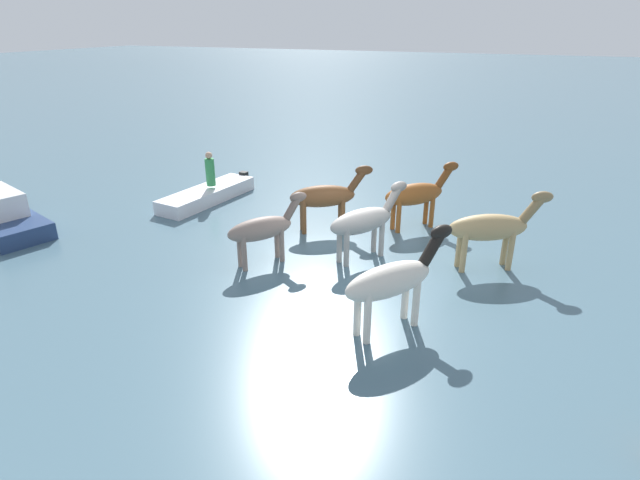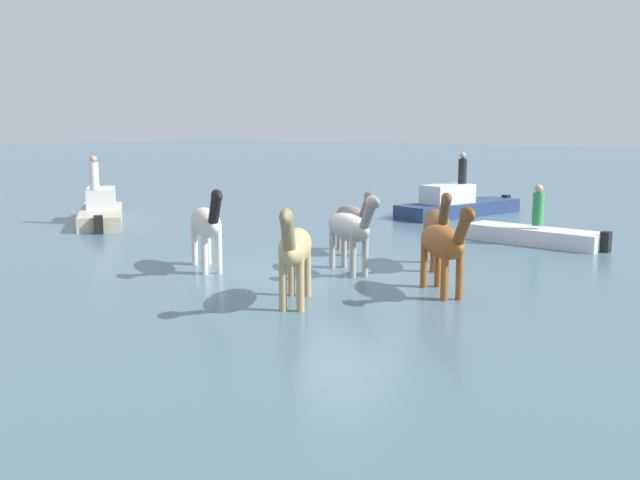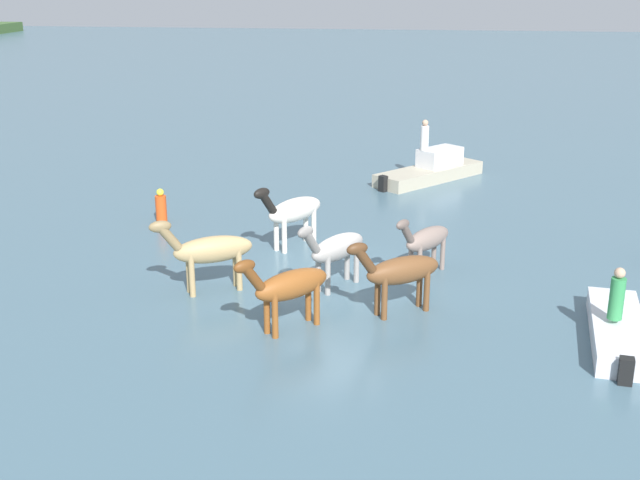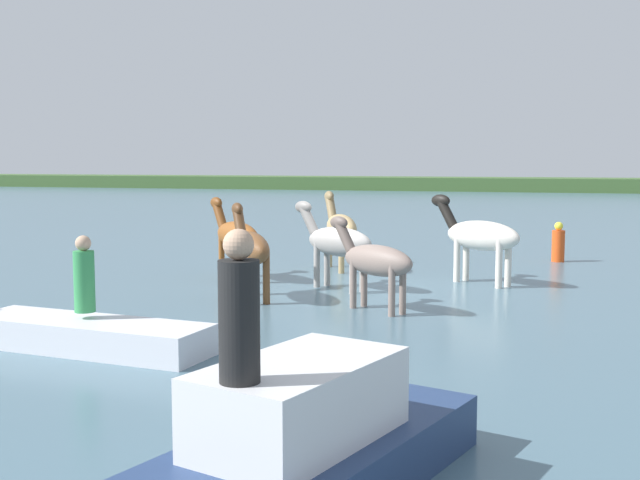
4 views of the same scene
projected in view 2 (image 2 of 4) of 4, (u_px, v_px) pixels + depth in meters
The scene contains 13 objects.
ground_plane at pixel (341, 272), 17.06m from camera, with size 195.10×195.10×0.00m, color #476675.
horse_chestnut_trailing at pixel (350, 228), 16.82m from camera, with size 2.31×1.68×1.95m.
horse_rear_stallion at pixel (206, 223), 17.17m from camera, with size 2.40×1.86×2.06m.
horse_mid_herd at pixel (295, 248), 13.88m from camera, with size 1.64×2.47×2.04m.
horse_pinto_flank at pixel (437, 224), 17.41m from camera, with size 1.76×2.30×1.96m.
horse_lead at pixel (353, 217), 19.44m from camera, with size 2.08×1.60×1.78m.
horse_gray_outer at pixel (443, 243), 14.70m from camera, with size 2.09×2.02×1.96m.
boat_dinghy_port at pixel (457, 207), 27.46m from camera, with size 3.13×5.72×1.36m.
boat_motor_center at pixel (535, 238), 21.06m from camera, with size 4.23×1.57×0.72m.
boat_tender_starboard at pixel (101, 214), 25.47m from camera, with size 4.67×4.28×1.35m.
person_watcher_seated at pixel (463, 169), 27.34m from camera, with size 0.32×0.32×1.19m.
person_spotter_bow at pixel (538, 207), 20.75m from camera, with size 0.32×0.32×1.19m.
person_helmsman_aft at pixel (94, 174), 24.95m from camera, with size 0.32×0.32×1.19m.
Camera 2 is at (-9.07, 14.05, 3.51)m, focal length 40.34 mm.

